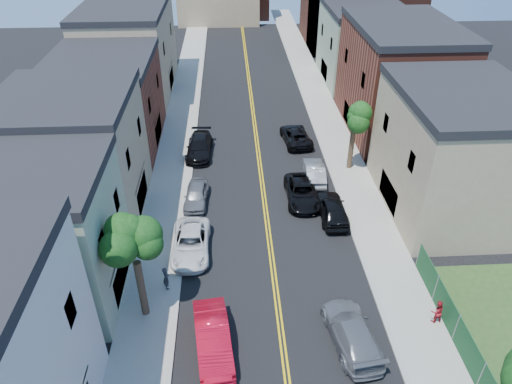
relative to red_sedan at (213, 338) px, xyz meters
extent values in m
cube|color=gray|center=(-4.06, 28.69, -0.79)|extent=(3.20, 100.00, 0.15)
cube|color=gray|center=(11.74, 28.69, -0.79)|extent=(3.20, 100.00, 0.15)
cube|color=gray|center=(-2.31, 28.69, -0.79)|extent=(0.30, 100.00, 0.15)
cube|color=gray|center=(9.99, 28.69, -0.79)|extent=(0.30, 100.00, 0.15)
cube|color=gray|center=(-10.16, 4.69, 3.39)|extent=(9.00, 8.00, 8.50)
cube|color=#998466|center=(-10.16, 13.69, 3.64)|extent=(9.00, 10.00, 9.00)
cube|color=brown|center=(-10.16, 24.69, 3.14)|extent=(9.00, 12.00, 8.00)
cube|color=#998466|center=(-10.16, 38.69, 3.89)|extent=(9.00, 16.00, 9.50)
cube|color=#998466|center=(17.84, 12.69, 3.64)|extent=(9.00, 12.00, 9.00)
cube|color=brown|center=(17.84, 26.69, 4.14)|extent=(9.00, 14.00, 10.00)
cube|color=gray|center=(17.84, 40.69, 3.39)|extent=(9.00, 12.00, 8.50)
cube|color=#4C2319|center=(21.34, 56.69, 5.14)|extent=(16.00, 14.00, 12.00)
cube|color=#143F1E|center=(13.34, -1.81, 0.24)|extent=(0.04, 15.00, 1.90)
cylinder|color=#35231A|center=(-4.06, 2.69, 1.27)|extent=(0.44, 0.44, 3.96)
sphere|color=#0F360E|center=(-4.06, 2.69, 5.59)|extent=(5.20, 5.20, 5.20)
sphere|color=#0F360E|center=(-3.54, 2.30, 6.63)|extent=(3.90, 3.90, 3.90)
sphere|color=#0F360E|center=(-4.58, 3.21, 5.07)|extent=(3.64, 3.64, 3.64)
sphere|color=#0F360E|center=(11.16, -6.73, 5.72)|extent=(4.06, 4.06, 4.06)
cylinder|color=#35231A|center=(11.74, 18.69, 1.05)|extent=(0.44, 0.44, 3.52)
sphere|color=#0F360E|center=(11.74, 18.69, 4.79)|extent=(4.40, 4.40, 4.40)
sphere|color=#0F360E|center=(12.18, 18.36, 5.67)|extent=(3.30, 3.30, 3.30)
sphere|color=#0F360E|center=(11.30, 19.13, 4.35)|extent=(3.08, 3.08, 3.08)
imported|color=red|center=(0.00, 0.00, 0.00)|extent=(2.46, 5.42, 1.72)
imported|color=silver|center=(-1.66, 8.20, -0.11)|extent=(2.55, 5.47, 1.51)
imported|color=slate|center=(-1.57, 14.10, -0.12)|extent=(2.05, 4.48, 1.49)
imported|color=black|center=(-1.66, 22.07, -0.06)|extent=(2.51, 5.61, 1.60)
imported|color=slate|center=(7.64, -0.03, -0.07)|extent=(2.93, 5.72, 1.59)
imported|color=black|center=(8.83, 11.55, -0.03)|extent=(1.99, 4.92, 1.67)
imported|color=#A4A7AC|center=(8.34, 17.07, -0.10)|extent=(1.86, 4.70, 1.52)
imported|color=black|center=(7.64, 23.98, -0.13)|extent=(2.99, 5.49, 1.46)
imported|color=black|center=(6.84, 14.02, -0.12)|extent=(2.49, 5.37, 1.49)
imported|color=#26262D|center=(-2.98, 4.67, 0.10)|extent=(0.51, 0.67, 1.63)
imported|color=maroon|center=(12.84, 1.07, 0.07)|extent=(0.80, 0.65, 1.56)
camera|label=1|loc=(1.36, -17.01, 20.86)|focal=33.13mm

